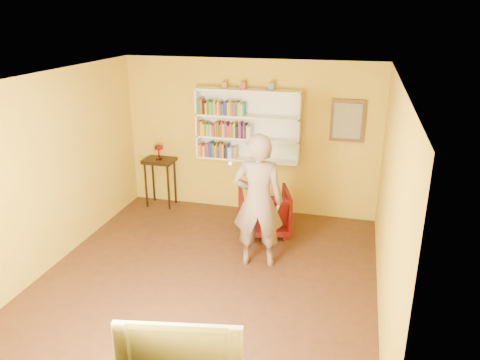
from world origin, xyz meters
name	(u,v)px	position (x,y,z in m)	size (l,w,h in m)	color
room_shell	(205,211)	(0.00, 0.00, 1.02)	(5.30, 5.80, 2.88)	#3F2214
bookshelf	(249,125)	(0.00, 2.41, 1.59)	(1.80, 0.29, 1.23)	white
books_row_lower	(218,151)	(-0.53, 2.30, 1.13)	(0.67, 0.18, 0.27)	orange
books_row_middle	(225,130)	(-0.39, 2.30, 1.51)	(0.94, 0.19, 0.27)	brown
books_row_upper	(221,108)	(-0.45, 2.30, 1.89)	(0.82, 0.19, 0.26)	#197322
ornament_left	(225,85)	(-0.40, 2.35, 2.27)	(0.08, 0.08, 0.11)	#9D602C
ornament_centre	(243,85)	(-0.08, 2.35, 2.27)	(0.09, 0.09, 0.12)	brown
ornament_right	(272,86)	(0.40, 2.35, 2.28)	(0.09, 0.09, 0.12)	slate
framed_painting	(347,121)	(1.65, 2.46, 1.75)	(0.55, 0.05, 0.70)	#523317
console_table	(160,167)	(-1.63, 2.25, 0.74)	(0.55, 0.42, 0.90)	black
ruby_lustre	(158,149)	(-1.63, 2.25, 1.10)	(0.17, 0.17, 0.27)	maroon
armchair	(264,211)	(0.46, 1.60, 0.37)	(0.80, 0.82, 0.74)	#490509
person	(258,201)	(0.57, 0.59, 0.97)	(0.71, 0.46, 1.94)	#745F55
game_remote	(232,162)	(0.27, 0.32, 1.60)	(0.04, 0.15, 0.04)	white
television	(181,347)	(0.53, -2.25, 0.79)	(1.06, 0.14, 0.61)	black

